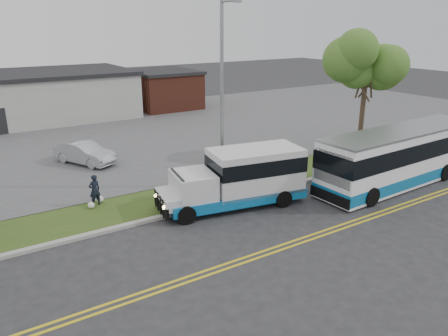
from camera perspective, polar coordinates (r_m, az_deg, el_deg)
ground at (r=20.04m, az=-3.23°, el=-6.80°), size 140.00×140.00×0.00m
lane_line_north at (r=17.16m, az=3.26°, el=-11.41°), size 70.00×0.12×0.01m
lane_line_south at (r=16.95m, az=3.87°, el=-11.83°), size 70.00×0.12×0.01m
curb at (r=20.89m, az=-4.73°, el=-5.52°), size 80.00×0.30×0.15m
verge at (r=22.38m, az=-6.91°, el=-3.97°), size 80.00×3.30×0.10m
parking_lot at (r=35.05m, az=-17.13°, el=3.62°), size 80.00×25.00×0.10m
brick_wing at (r=46.55m, az=-7.94°, el=10.18°), size 6.30×7.30×3.90m
tree_east at (r=29.69m, az=18.22°, el=13.06°), size 5.20×5.20×8.33m
streetlight_near at (r=22.26m, az=-0.18°, el=9.91°), size 0.35×1.53×9.50m
shuttle_bus at (r=21.18m, az=2.38°, el=-1.05°), size 7.47×3.52×2.76m
transit_bus at (r=25.84m, az=22.08°, el=1.40°), size 11.19×2.99×3.08m
pedestrian at (r=21.92m, az=-16.55°, el=-2.80°), size 0.63×0.48×1.56m
parked_car_a at (r=28.67m, az=-17.71°, el=1.89°), size 3.26×4.41×1.39m
grocery_bag_left at (r=21.85m, az=-16.96°, el=-4.67°), size 0.32×0.32×0.32m
grocery_bag_right at (r=22.44m, az=-15.86°, el=-3.94°), size 0.32×0.32×0.32m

